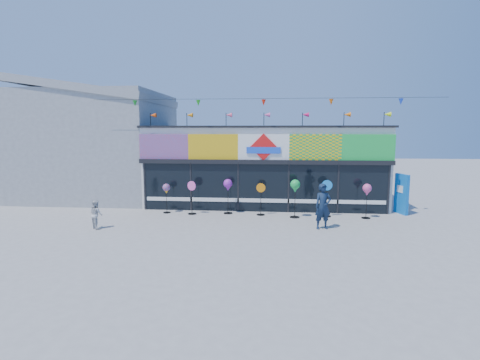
# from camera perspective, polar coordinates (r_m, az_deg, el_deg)

# --- Properties ---
(ground) EXTENTS (80.00, 80.00, 0.00)m
(ground) POSITION_cam_1_polar(r_m,az_deg,el_deg) (14.75, 3.12, -7.65)
(ground) COLOR gray
(ground) RESTS_ON ground
(kite_shop) EXTENTS (16.00, 5.70, 5.31)m
(kite_shop) POSITION_cam_1_polar(r_m,az_deg,el_deg) (20.26, 3.79, 2.37)
(kite_shop) COLOR silver
(kite_shop) RESTS_ON ground
(neighbour_building) EXTENTS (8.18, 7.20, 6.87)m
(neighbour_building) POSITION_cam_1_polar(r_m,az_deg,el_deg) (23.69, -21.19, 5.42)
(neighbour_building) COLOR #9DA0A2
(neighbour_building) RESTS_ON ground
(blue_sign) EXTENTS (0.40, 0.93, 1.87)m
(blue_sign) POSITION_cam_1_polar(r_m,az_deg,el_deg) (18.99, 23.39, -1.95)
(blue_sign) COLOR blue
(blue_sign) RESTS_ON ground
(spinner_0) EXTENTS (0.35, 0.35, 1.39)m
(spinner_0) POSITION_cam_1_polar(r_m,az_deg,el_deg) (17.91, -11.16, -1.44)
(spinner_0) COLOR black
(spinner_0) RESTS_ON ground
(spinner_1) EXTENTS (0.42, 0.40, 1.55)m
(spinner_1) POSITION_cam_1_polar(r_m,az_deg,el_deg) (17.49, -7.35, -2.54)
(spinner_1) COLOR black
(spinner_1) RESTS_ON ground
(spinner_2) EXTENTS (0.41, 0.41, 1.63)m
(spinner_2) POSITION_cam_1_polar(r_m,az_deg,el_deg) (17.41, -1.85, -0.92)
(spinner_2) COLOR black
(spinner_2) RESTS_ON ground
(spinner_3) EXTENTS (0.42, 0.38, 1.48)m
(spinner_3) POSITION_cam_1_polar(r_m,az_deg,el_deg) (17.19, 3.19, -2.80)
(spinner_3) COLOR black
(spinner_3) RESTS_ON ground
(spinner_4) EXTENTS (0.43, 0.43, 1.71)m
(spinner_4) POSITION_cam_1_polar(r_m,az_deg,el_deg) (16.76, 8.41, -1.09)
(spinner_4) COLOR black
(spinner_4) RESTS_ON ground
(spinner_5) EXTENTS (0.47, 0.42, 1.67)m
(spinner_5) POSITION_cam_1_polar(r_m,az_deg,el_deg) (17.28, 13.07, -2.60)
(spinner_5) COLOR black
(spinner_5) RESTS_ON ground
(spinner_6) EXTENTS (0.39, 0.39, 1.55)m
(spinner_6) POSITION_cam_1_polar(r_m,az_deg,el_deg) (17.37, 18.79, -1.55)
(spinner_6) COLOR black
(spinner_6) RESTS_ON ground
(adult_man) EXTENTS (0.75, 0.58, 1.80)m
(adult_man) POSITION_cam_1_polar(r_m,az_deg,el_deg) (15.10, 12.53, -3.95)
(adult_man) COLOR #12223A
(adult_man) RESTS_ON ground
(child) EXTENTS (0.63, 0.60, 1.14)m
(child) POSITION_cam_1_polar(r_m,az_deg,el_deg) (15.93, -21.06, -4.89)
(child) COLOR silver
(child) RESTS_ON ground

